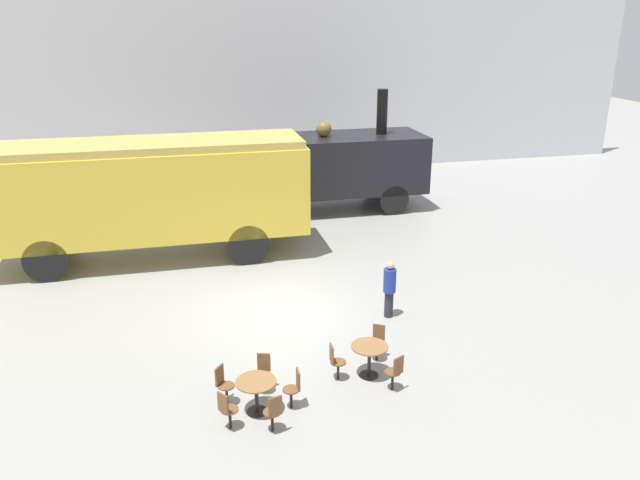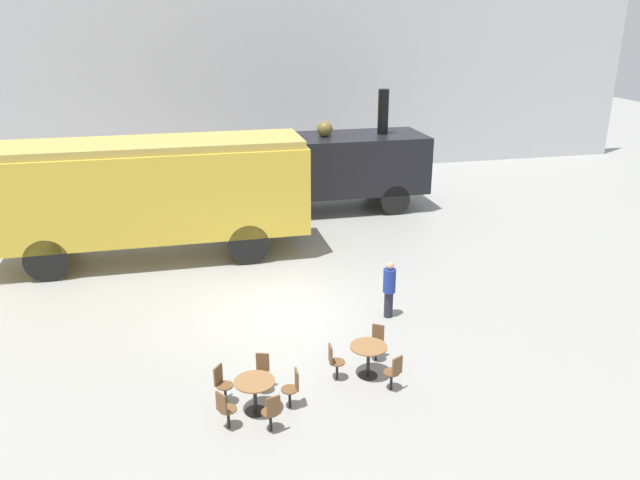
{
  "view_description": "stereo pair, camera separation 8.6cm",
  "coord_description": "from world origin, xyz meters",
  "px_view_note": "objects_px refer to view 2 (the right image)",
  "views": [
    {
      "loc": [
        -2.51,
        -15.53,
        7.79
      ],
      "look_at": [
        1.4,
        1.0,
        1.6
      ],
      "focal_mm": 35.0,
      "sensor_mm": 36.0,
      "label": 1
    },
    {
      "loc": [
        -2.43,
        -15.55,
        7.79
      ],
      "look_at": [
        1.4,
        1.0,
        1.6
      ],
      "focal_mm": 35.0,
      "sensor_mm": 36.0,
      "label": 2
    }
  ],
  "objects_px": {
    "steam_locomotive": "(334,164)",
    "passenger_coach_vintage": "(147,189)",
    "cafe_table_mid": "(368,353)",
    "visitor_person": "(389,287)",
    "cafe_chair_0": "(262,370)",
    "cafe_table_near": "(255,388)"
  },
  "relations": [
    {
      "from": "steam_locomotive",
      "to": "passenger_coach_vintage",
      "type": "xyz_separation_m",
      "value": [
        -7.31,
        -4.08,
        0.45
      ]
    },
    {
      "from": "steam_locomotive",
      "to": "cafe_table_mid",
      "type": "bearing_deg",
      "value": -100.71
    },
    {
      "from": "cafe_table_near",
      "to": "visitor_person",
      "type": "height_order",
      "value": "visitor_person"
    },
    {
      "from": "passenger_coach_vintage",
      "to": "cafe_chair_0",
      "type": "xyz_separation_m",
      "value": [
        2.49,
        -8.64,
        -1.89
      ]
    },
    {
      "from": "steam_locomotive",
      "to": "visitor_person",
      "type": "distance_m",
      "value": 10.09
    },
    {
      "from": "cafe_table_mid",
      "to": "visitor_person",
      "type": "bearing_deg",
      "value": 62.48
    },
    {
      "from": "steam_locomotive",
      "to": "visitor_person",
      "type": "height_order",
      "value": "steam_locomotive"
    },
    {
      "from": "cafe_table_mid",
      "to": "visitor_person",
      "type": "distance_m",
      "value": 3.07
    },
    {
      "from": "passenger_coach_vintage",
      "to": "cafe_table_mid",
      "type": "distance_m",
      "value": 10.08
    },
    {
      "from": "cafe_table_near",
      "to": "cafe_table_mid",
      "type": "relative_size",
      "value": 1.0
    },
    {
      "from": "passenger_coach_vintage",
      "to": "cafe_table_mid",
      "type": "xyz_separation_m",
      "value": [
        4.91,
        -8.61,
        -1.8
      ]
    },
    {
      "from": "steam_locomotive",
      "to": "cafe_table_near",
      "type": "height_order",
      "value": "steam_locomotive"
    },
    {
      "from": "cafe_chair_0",
      "to": "visitor_person",
      "type": "distance_m",
      "value": 4.73
    },
    {
      "from": "passenger_coach_vintage",
      "to": "steam_locomotive",
      "type": "bearing_deg",
      "value": 29.18
    },
    {
      "from": "passenger_coach_vintage",
      "to": "cafe_chair_0",
      "type": "bearing_deg",
      "value": -73.9
    },
    {
      "from": "cafe_table_near",
      "to": "cafe_chair_0",
      "type": "distance_m",
      "value": 0.8
    },
    {
      "from": "cafe_table_mid",
      "to": "steam_locomotive",
      "type": "bearing_deg",
      "value": 79.29
    },
    {
      "from": "passenger_coach_vintage",
      "to": "visitor_person",
      "type": "relative_size",
      "value": 6.41
    },
    {
      "from": "cafe_table_mid",
      "to": "cafe_chair_0",
      "type": "distance_m",
      "value": 2.42
    },
    {
      "from": "cafe_table_mid",
      "to": "cafe_chair_0",
      "type": "height_order",
      "value": "cafe_chair_0"
    },
    {
      "from": "passenger_coach_vintage",
      "to": "cafe_table_near",
      "type": "xyz_separation_m",
      "value": [
        2.24,
        -9.39,
        -1.82
      ]
    },
    {
      "from": "passenger_coach_vintage",
      "to": "visitor_person",
      "type": "xyz_separation_m",
      "value": [
        6.33,
        -5.9,
        -1.53
      ]
    }
  ]
}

